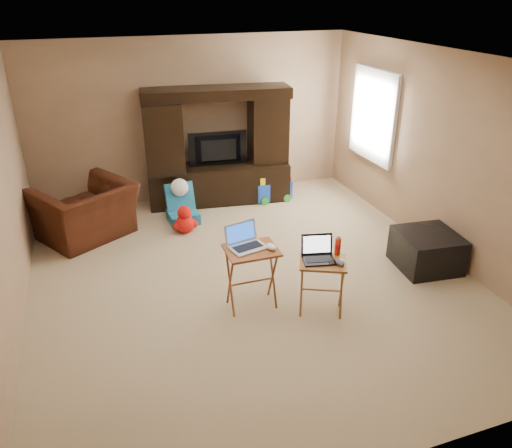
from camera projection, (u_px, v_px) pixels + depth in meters
name	position (u px, v px, depth m)	size (l,w,h in m)	color
floor	(250.00, 277.00, 5.96)	(5.50, 5.50, 0.00)	beige
ceiling	(249.00, 59.00, 4.87)	(5.50, 5.50, 0.00)	silver
wall_back	(193.00, 120.00, 7.75)	(5.00, 5.00, 0.00)	tan
wall_front	(392.00, 328.00, 3.08)	(5.00, 5.00, 0.00)	tan
wall_right	(441.00, 156.00, 6.16)	(5.50, 5.50, 0.00)	tan
window_pane	(374.00, 115.00, 7.41)	(1.20, 1.20, 0.00)	white
window_frame	(373.00, 115.00, 7.40)	(0.06, 1.14, 1.34)	white
entertainment_center	(218.00, 147.00, 7.67)	(2.20, 0.55, 1.80)	black
television	(219.00, 150.00, 7.65)	(0.91, 0.12, 0.53)	black
recliner	(86.00, 212.00, 6.76)	(1.15, 1.01, 0.75)	#40180D
child_rocker	(182.00, 205.00, 7.22)	(0.42, 0.48, 0.56)	#19648A
plush_toy	(185.00, 219.00, 6.95)	(0.37, 0.30, 0.41)	red
push_toy	(272.00, 186.00, 8.02)	(0.59, 0.42, 0.44)	blue
ottoman	(427.00, 250.00, 6.10)	(0.70, 0.70, 0.45)	black
tray_table_left	(252.00, 278.00, 5.29)	(0.54, 0.43, 0.70)	#A55327
tray_table_right	(321.00, 287.00, 5.21)	(0.47, 0.38, 0.62)	#A36027
laptop_left	(248.00, 238.00, 5.10)	(0.37, 0.30, 0.24)	#B6B6BB
laptop_right	(319.00, 251.00, 5.03)	(0.32, 0.27, 0.24)	black
mouse_left	(271.00, 247.00, 5.12)	(0.09, 0.14, 0.06)	white
mouse_right	(340.00, 262.00, 5.00)	(0.08, 0.13, 0.05)	#434348
water_bottle	(338.00, 246.00, 5.17)	(0.06, 0.06, 0.19)	red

